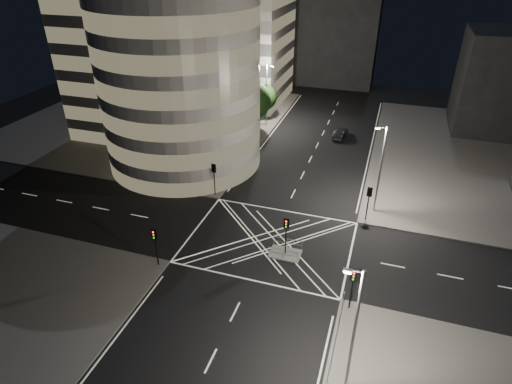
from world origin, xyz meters
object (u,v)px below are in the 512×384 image
(traffic_signal_nr, at_px, (353,282))
(street_lamp_right_near, at_px, (354,328))
(central_island, at_px, (285,254))
(street_lamp_left_near, at_px, (225,135))
(street_lamp_left_far, at_px, (267,93))
(traffic_signal_nl, at_px, (155,240))
(traffic_signal_island, at_px, (286,230))
(traffic_signal_fl, at_px, (214,174))
(street_lamp_right_far, at_px, (380,167))
(sedan, at_px, (340,133))
(traffic_signal_fr, at_px, (369,198))

(traffic_signal_nr, height_order, street_lamp_right_near, street_lamp_right_near)
(central_island, xyz_separation_m, street_lamp_left_near, (-11.44, 13.50, 5.47))
(street_lamp_left_near, bearing_deg, street_lamp_left_far, 90.00)
(traffic_signal_nr, height_order, street_lamp_left_near, street_lamp_left_near)
(traffic_signal_nl, height_order, street_lamp_left_near, street_lamp_left_near)
(traffic_signal_nl, relative_size, traffic_signal_nr, 1.00)
(traffic_signal_nr, bearing_deg, traffic_signal_island, 142.07)
(traffic_signal_fl, height_order, street_lamp_right_far, street_lamp_right_far)
(traffic_signal_fl, height_order, street_lamp_left_far, street_lamp_left_far)
(central_island, height_order, sedan, sedan)
(central_island, distance_m, traffic_signal_nl, 12.36)
(central_island, height_order, street_lamp_right_near, street_lamp_right_near)
(street_lamp_right_far, xyz_separation_m, street_lamp_right_near, (0.00, -23.00, 0.00))
(traffic_signal_fl, relative_size, street_lamp_right_far, 0.40)
(central_island, xyz_separation_m, sedan, (0.78, 30.39, 0.66))
(street_lamp_left_far, bearing_deg, traffic_signal_nl, -89.01)
(traffic_signal_nr, height_order, sedan, traffic_signal_nr)
(traffic_signal_fr, xyz_separation_m, sedan, (-6.02, 22.09, -2.18))
(traffic_signal_island, distance_m, street_lamp_left_far, 33.61)
(traffic_signal_nr, xyz_separation_m, street_lamp_right_near, (0.64, -7.20, 2.63))
(street_lamp_left_near, distance_m, street_lamp_left_far, 18.00)
(traffic_signal_nr, distance_m, sedan, 36.26)
(street_lamp_left_near, bearing_deg, central_island, -49.73)
(traffic_signal_fl, height_order, street_lamp_left_near, street_lamp_left_near)
(traffic_signal_fr, relative_size, traffic_signal_island, 1.00)
(traffic_signal_fr, distance_m, street_lamp_right_far, 3.48)
(traffic_signal_fl, bearing_deg, street_lamp_right_far, 6.88)
(sedan, bearing_deg, traffic_signal_fr, 110.57)
(central_island, xyz_separation_m, traffic_signal_fr, (6.80, 8.30, 2.84))
(traffic_signal_nr, relative_size, traffic_signal_island, 1.00)
(traffic_signal_nr, relative_size, street_lamp_left_near, 0.40)
(traffic_signal_island, relative_size, street_lamp_right_far, 0.40)
(traffic_signal_fl, relative_size, traffic_signal_island, 1.00)
(traffic_signal_fl, xyz_separation_m, traffic_signal_fr, (17.60, 0.00, 0.00))
(traffic_signal_nr, distance_m, street_lamp_left_near, 26.32)
(traffic_signal_nr, xyz_separation_m, traffic_signal_island, (-6.80, 5.30, 0.00))
(traffic_signal_nl, bearing_deg, street_lamp_left_far, 90.99)
(central_island, height_order, traffic_signal_fr, traffic_signal_fr)
(traffic_signal_fl, height_order, traffic_signal_island, same)
(traffic_signal_fl, relative_size, traffic_signal_nr, 1.00)
(street_lamp_right_near, bearing_deg, street_lamp_left_near, 125.97)
(traffic_signal_fr, height_order, street_lamp_right_near, street_lamp_right_near)
(street_lamp_right_far, bearing_deg, street_lamp_right_near, -90.00)
(central_island, height_order, traffic_signal_fl, traffic_signal_fl)
(traffic_signal_fr, distance_m, traffic_signal_island, 10.73)
(traffic_signal_island, distance_m, street_lamp_left_near, 17.89)
(street_lamp_left_near, height_order, street_lamp_right_near, same)
(traffic_signal_fr, relative_size, traffic_signal_nr, 1.00)
(traffic_signal_island, bearing_deg, sedan, 88.54)
(traffic_signal_nr, bearing_deg, traffic_signal_nl, 180.00)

